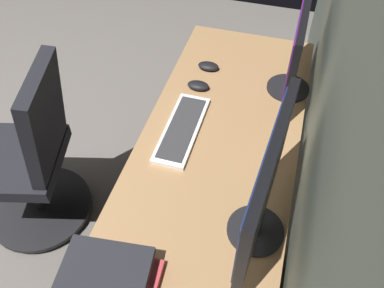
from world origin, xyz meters
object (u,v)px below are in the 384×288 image
mouse_main (208,66)px  book_stack_near (109,274)px  monitor_primary (297,46)px  keyboard_main (182,129)px  monitor_secondary (265,186)px  office_chair (33,161)px  mouse_spare (198,86)px

mouse_main → book_stack_near: bearing=-1.5°
monitor_primary → book_stack_near: size_ratio=1.69×
keyboard_main → book_stack_near: size_ratio=1.34×
mouse_main → monitor_primary: bearing=83.5°
monitor_secondary → office_chair: bearing=-102.3°
monitor_secondary → book_stack_near: 0.56m
keyboard_main → mouse_spare: size_ratio=4.05×
mouse_main → book_stack_near: (1.14, -0.03, 0.02)m
monitor_primary → office_chair: monitor_primary is taller
keyboard_main → mouse_spare: bearing=-178.7°
monitor_primary → book_stack_near: (1.09, -0.43, -0.20)m
keyboard_main → office_chair: bearing=-78.1°
monitor_primary → mouse_spare: monitor_primary is taller
monitor_secondary → keyboard_main: size_ratio=1.35×
monitor_primary → mouse_spare: bearing=-74.7°
mouse_spare → book_stack_near: size_ratio=0.33×
monitor_secondary → mouse_main: 0.95m
book_stack_near → mouse_spare: bearing=178.8°
monitor_secondary → book_stack_near: bearing=-54.0°
mouse_spare → monitor_primary: bearing=105.3°
book_stack_near → mouse_main: bearing=178.5°
keyboard_main → mouse_spare: 0.29m
monitor_primary → mouse_main: bearing=-96.5°
mouse_spare → mouse_main: bearing=176.5°
office_chair → keyboard_main: bearing=101.9°
keyboard_main → mouse_main: size_ratio=4.05×
monitor_secondary → mouse_spare: 0.82m
keyboard_main → office_chair: 0.79m
monitor_secondary → book_stack_near: (0.30, -0.41, -0.23)m
mouse_spare → keyboard_main: bearing=1.3°
book_stack_near → office_chair: size_ratio=0.32×
monitor_primary → keyboard_main: size_ratio=1.26×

